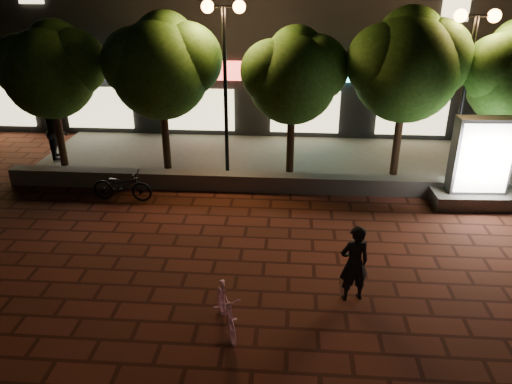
# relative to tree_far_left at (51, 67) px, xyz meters

# --- Properties ---
(ground) EXTENTS (80.00, 80.00, 0.00)m
(ground) POSITION_rel_tree_far_left_xyz_m (6.95, -5.46, -3.29)
(ground) COLOR #56251B
(ground) RESTS_ON ground
(retaining_wall) EXTENTS (16.00, 0.45, 0.50)m
(retaining_wall) POSITION_rel_tree_far_left_xyz_m (6.95, -1.46, -3.04)
(retaining_wall) COLOR #64615D
(retaining_wall) RESTS_ON ground
(sidewalk) EXTENTS (16.00, 5.00, 0.08)m
(sidewalk) POSITION_rel_tree_far_left_xyz_m (6.95, 1.04, -3.25)
(sidewalk) COLOR #64615D
(sidewalk) RESTS_ON ground
(tree_far_left) EXTENTS (3.36, 2.80, 4.63)m
(tree_far_left) POSITION_rel_tree_far_left_xyz_m (0.00, 0.00, 0.00)
(tree_far_left) COLOR #301F13
(tree_far_left) RESTS_ON sidewalk
(tree_left) EXTENTS (3.60, 3.00, 4.89)m
(tree_left) POSITION_rel_tree_far_left_xyz_m (3.50, 0.00, 0.15)
(tree_left) COLOR #301F13
(tree_left) RESTS_ON sidewalk
(tree_mid) EXTENTS (3.24, 2.70, 4.50)m
(tree_mid) POSITION_rel_tree_far_left_xyz_m (7.50, -0.00, -0.08)
(tree_mid) COLOR #301F13
(tree_mid) RESTS_ON sidewalk
(tree_right) EXTENTS (3.72, 3.10, 5.07)m
(tree_right) POSITION_rel_tree_far_left_xyz_m (10.80, 0.00, 0.27)
(tree_right) COLOR #301F13
(tree_right) RESTS_ON sidewalk
(street_lamp_left) EXTENTS (1.26, 0.36, 5.18)m
(street_lamp_left) POSITION_rel_tree_far_left_xyz_m (5.45, -0.26, 0.74)
(street_lamp_left) COLOR black
(street_lamp_left) RESTS_ON sidewalk
(street_lamp_right) EXTENTS (1.26, 0.36, 4.98)m
(street_lamp_right) POSITION_rel_tree_far_left_xyz_m (12.45, -0.26, 0.60)
(street_lamp_right) COLOR black
(street_lamp_right) RESTS_ON sidewalk
(ad_kiosk) EXTENTS (2.36, 1.26, 2.50)m
(ad_kiosk) POSITION_rel_tree_far_left_xyz_m (12.61, -1.96, -2.28)
(ad_kiosk) COLOR #64615D
(ad_kiosk) RESTS_ON ground
(scooter_pink) EXTENTS (0.88, 1.50, 0.87)m
(scooter_pink) POSITION_rel_tree_far_left_xyz_m (6.39, -7.76, -2.86)
(scooter_pink) COLOR #F8A1E1
(scooter_pink) RESTS_ON ground
(rider) EXTENTS (0.68, 0.54, 1.64)m
(rider) POSITION_rel_tree_far_left_xyz_m (8.77, -6.67, -2.47)
(rider) COLOR black
(rider) RESTS_ON ground
(scooter_parked) EXTENTS (1.74, 0.67, 0.90)m
(scooter_parked) POSITION_rel_tree_far_left_xyz_m (2.73, -2.46, -2.84)
(scooter_parked) COLOR black
(scooter_parked) RESTS_ON ground
(pedestrian) EXTENTS (0.96, 1.08, 1.83)m
(pedestrian) POSITION_rel_tree_far_left_xyz_m (-0.53, 0.66, -2.30)
(pedestrian) COLOR black
(pedestrian) RESTS_ON sidewalk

